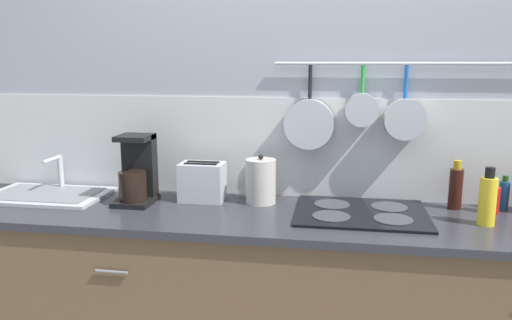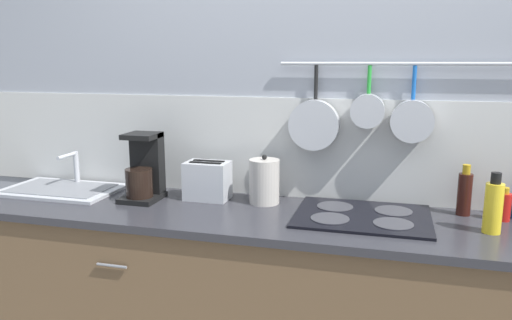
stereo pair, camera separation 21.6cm
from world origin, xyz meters
name	(u,v)px [view 1 (the left image)]	position (x,y,z in m)	size (l,w,h in m)	color
wall_back	(324,120)	(0.00, 0.34, 1.27)	(7.20, 0.16, 2.60)	#999EA8
cabinet_base	(316,314)	(0.00, 0.00, 0.43)	(3.33, 0.59, 0.85)	brown
countertop	(319,220)	(0.00, 0.00, 0.87)	(3.37, 0.61, 0.03)	#2D2D33
sink_basin	(47,193)	(-1.35, 0.10, 0.90)	(0.59, 0.37, 0.18)	#B7BABF
coffee_maker	(137,174)	(-0.87, 0.08, 1.02)	(0.17, 0.21, 0.32)	black
toaster	(202,182)	(-0.57, 0.16, 0.98)	(0.23, 0.14, 0.19)	#B7BABF
kettle	(261,181)	(-0.28, 0.17, 0.99)	(0.14, 0.14, 0.23)	beige
cooktop	(361,213)	(0.18, 0.06, 0.89)	(0.57, 0.46, 0.01)	black
bottle_cooking_wine	(456,188)	(0.61, 0.22, 0.99)	(0.06, 0.06, 0.22)	#33140F
bottle_olive_oil	(488,200)	(0.68, 0.00, 0.99)	(0.07, 0.07, 0.24)	yellow
bottle_vinegar	(493,199)	(0.76, 0.18, 0.95)	(0.06, 0.06, 0.14)	red
bottle_dish_soap	(504,195)	(0.82, 0.24, 0.96)	(0.05, 0.05, 0.16)	navy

